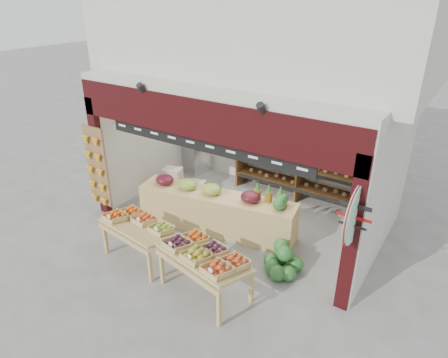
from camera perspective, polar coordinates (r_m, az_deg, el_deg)
ground at (r=8.64m, az=1.17°, el=-6.72°), size 60.00×60.00×0.00m
shop_structure at (r=8.74m, az=7.51°, el=20.81°), size 6.36×5.12×5.40m
banana_board at (r=9.01m, az=-17.76°, el=1.42°), size 0.60×0.15×1.80m
gift_sign at (r=5.91m, az=18.16°, el=-4.87°), size 0.04×0.93×0.92m
back_shelving at (r=9.35m, az=11.16°, el=4.02°), size 3.28×0.54×2.00m
refrigerator at (r=10.92m, az=-4.12°, el=5.08°), size 0.77×0.77×1.61m
cardboard_stack at (r=9.76m, az=-6.06°, el=-1.04°), size 1.09×0.89×0.73m
mid_counter at (r=8.30m, az=-1.19°, el=-4.52°), size 3.40×1.22×1.05m
display_table_left at (r=7.58m, az=-12.13°, el=-6.26°), size 1.50×0.95×0.92m
display_table_right at (r=6.51m, az=-2.75°, el=-10.82°), size 1.64×1.12×0.97m
watermelon_pile at (r=7.35m, az=8.20°, el=-11.63°), size 0.70×0.72×0.55m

